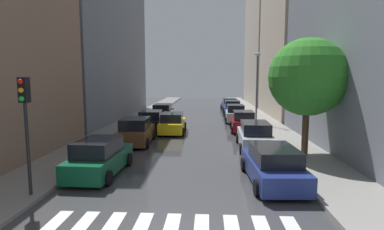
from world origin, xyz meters
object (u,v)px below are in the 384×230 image
Objects in this scene: parked_car_left_nearest at (100,158)px; parked_car_left_second at (136,132)px; parked_car_left_fourth at (163,112)px; lamp_post_right at (257,83)px; parked_car_left_third at (151,121)px; parked_car_right_fourth at (235,114)px; parked_car_right_sixth at (229,105)px; taxi_midroad at (172,123)px; parked_car_right_nearest at (273,165)px; parked_car_right_second at (255,136)px; parked_car_right_fifth at (232,108)px; parked_car_right_third at (243,122)px; traffic_light_left_corner at (25,110)px; street_tree_right at (308,77)px.

parked_car_left_nearest is 1.01× the size of parked_car_left_second.
lamp_post_right reaches higher than parked_car_left_fourth.
parked_car_left_third is 9.25m from parked_car_right_fourth.
taxi_midroad is (-5.77, -17.61, -0.01)m from parked_car_right_sixth.
parked_car_right_sixth is at bearing -21.65° from parked_car_left_second.
parked_car_right_second is (0.17, 6.30, 0.05)m from parked_car_right_nearest.
parked_car_left_second is 18.32m from parked_car_right_fifth.
parked_car_right_second is at bearing -99.30° from parked_car_left_second.
parked_car_right_nearest is 6.31m from parked_car_right_second.
parked_car_left_third is at bearing 57.41° from taxi_midroad.
parked_car_right_second is 1.14× the size of parked_car_right_fourth.
parked_car_left_second is 23.17m from parked_car_right_sixth.
parked_car_right_nearest is 1.15× the size of parked_car_right_fourth.
parked_car_left_nearest is 29.51m from parked_car_right_sixth.
parked_car_right_third is 16.59m from parked_car_right_sixth.
traffic_light_left_corner is (-9.42, -14.78, 2.49)m from parked_car_right_third.
parked_car_right_fourth is 8.58m from taxi_midroad.
parked_car_right_sixth is (0.15, 11.12, -0.04)m from parked_car_right_fourth.
parked_car_right_third reaches higher than parked_car_right_sixth.
parked_car_left_nearest is at bearing 61.94° from traffic_light_left_corner.
parked_car_right_third is 0.95× the size of traffic_light_left_corner.
parked_car_right_fourth is at bearing 3.89° from parked_car_right_third.
lamp_post_right is (1.58, 3.34, 3.16)m from parked_car_right_third.
parked_car_right_fifth is 5.23m from parked_car_right_sixth.
traffic_light_left_corner is (-1.65, -21.61, 2.50)m from parked_car_left_fourth.
taxi_midroad reaches higher than parked_car_right_sixth.
parked_car_right_second is 4.81m from street_tree_right.
parked_car_right_nearest is 12.83m from taxi_midroad.
parked_car_right_second is (7.80, -13.06, 0.01)m from parked_car_left_fourth.
taxi_midroad is 1.02× the size of traffic_light_left_corner.
parked_car_right_sixth reaches higher than parked_car_right_nearest.
parked_car_right_fifth reaches higher than parked_car_left_third.
lamp_post_right is (11.00, 18.13, 0.67)m from traffic_light_left_corner.
parked_car_left_third is 0.87× the size of parked_car_right_nearest.
taxi_midroad is at bearing -27.14° from parked_car_left_second.
parked_car_right_second is 17.59m from parked_car_right_fifth.
parked_car_left_third is 2.31m from taxi_midroad.
parked_car_left_nearest is at bearing 82.26° from parked_car_right_nearest.
parked_car_right_fifth is (7.73, 16.61, -0.01)m from parked_car_left_second.
traffic_light_left_corner reaches higher than parked_car_right_sixth.
parked_car_right_fourth is 14.26m from street_tree_right.
parked_car_left_third is 0.88× the size of parked_car_right_second.
parked_car_right_nearest is at bearing -121.01° from street_tree_right.
parked_car_left_nearest reaches higher than parked_car_left_third.
parked_car_left_fourth is at bearing 12.91° from taxi_midroad.
parked_car_right_fourth is 0.87× the size of parked_car_right_fifth.
street_tree_right is (2.53, -1.81, 3.66)m from parked_car_right_second.
parked_car_left_nearest is 0.94× the size of parked_car_right_fifth.
traffic_light_left_corner reaches higher than parked_car_right_nearest.
parked_car_left_nearest is 1.07× the size of parked_car_left_third.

